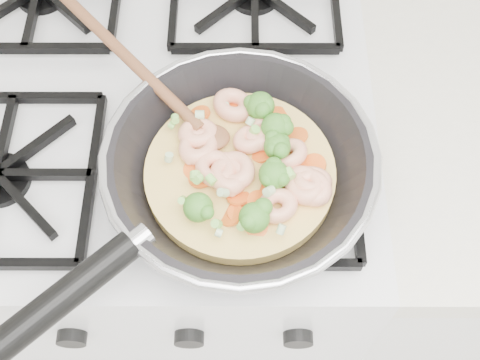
{
  "coord_description": "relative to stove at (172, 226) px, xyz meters",
  "views": [
    {
      "loc": [
        0.13,
        1.2,
        1.53
      ],
      "look_at": [
        0.13,
        1.54,
        0.93
      ],
      "focal_mm": 46.17,
      "sensor_mm": 36.0,
      "label": 1
    }
  ],
  "objects": [
    {
      "name": "stove",
      "position": [
        0.0,
        0.0,
        0.0
      ],
      "size": [
        0.6,
        0.6,
        0.92
      ],
      "color": "white",
      "rests_on": "ground"
    },
    {
      "name": "skillet",
      "position": [
        0.13,
        -0.17,
        0.5
      ],
      "size": [
        0.41,
        0.48,
        0.09
      ],
      "rotation": [
        0.0,
        0.0,
        -0.17
      ],
      "color": "black",
      "rests_on": "stove"
    }
  ]
}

